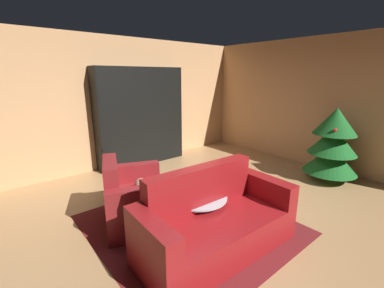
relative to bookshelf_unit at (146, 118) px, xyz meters
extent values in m
plane|color=tan|center=(2.48, -0.52, -1.01)|extent=(7.56, 7.56, 0.00)
cube|color=tan|center=(2.48, 2.66, 0.33)|extent=(5.52, 0.06, 2.70)
cube|color=tan|center=(-0.25, -0.52, 0.33)|extent=(0.06, 6.42, 2.70)
cube|color=maroon|center=(2.62, -0.92, -1.01)|extent=(2.46, 2.32, 0.01)
cube|color=black|center=(0.15, -0.13, 0.03)|extent=(0.03, 1.97, 2.09)
cube|color=black|center=(-0.02, 0.85, 0.03)|extent=(0.36, 0.02, 2.09)
cube|color=black|center=(-0.02, -1.10, 0.03)|extent=(0.36, 0.02, 2.09)
cube|color=black|center=(-0.02, -0.13, -1.00)|extent=(0.34, 1.92, 0.03)
cube|color=black|center=(-0.02, -0.13, -0.59)|extent=(0.34, 1.92, 0.03)
cube|color=black|center=(-0.02, -0.13, -0.17)|extent=(0.34, 1.92, 0.02)
cube|color=black|center=(-0.02, -0.13, 0.24)|extent=(0.34, 1.92, 0.02)
cube|color=black|center=(-0.02, -0.13, 0.65)|extent=(0.34, 1.92, 0.02)
cube|color=black|center=(-0.02, -0.13, 1.07)|extent=(0.34, 1.92, 0.03)
cube|color=black|center=(-0.15, -0.13, -0.24)|extent=(0.05, 1.06, 0.66)
cube|color=black|center=(-0.13, -0.13, -0.24)|extent=(0.03, 1.09, 0.69)
cube|color=gold|center=(-0.06, 0.81, -0.88)|extent=(0.26, 0.03, 0.21)
cube|color=#7F488F|center=(-0.10, 0.76, -0.82)|extent=(0.18, 0.05, 0.35)
cube|color=#433025|center=(-0.08, 0.71, -0.81)|extent=(0.22, 0.03, 0.35)
cube|color=#257048|center=(-0.07, 0.67, -0.85)|extent=(0.24, 0.04, 0.27)
cube|color=#ACA390|center=(-0.08, 0.62, -0.88)|extent=(0.22, 0.05, 0.22)
cube|color=tan|center=(-0.07, 0.57, -0.87)|extent=(0.25, 0.04, 0.24)
cube|color=#358933|center=(-0.06, 0.51, -0.84)|extent=(0.26, 0.04, 0.30)
cube|color=#804B8D|center=(-0.10, 0.46, -0.82)|extent=(0.19, 0.04, 0.33)
cube|color=gold|center=(-0.10, 0.42, -0.87)|extent=(0.18, 0.03, 0.23)
cube|color=navy|center=(-0.07, 0.79, 0.38)|extent=(0.24, 0.03, 0.25)
cube|color=purple|center=(-0.09, 0.74, 0.38)|extent=(0.19, 0.04, 0.25)
cube|color=#106998|center=(-0.08, 0.68, 0.40)|extent=(0.21, 0.05, 0.30)
cube|color=#165595|center=(-0.07, 0.63, 0.42)|extent=(0.24, 0.04, 0.34)
cube|color=#A79C86|center=(-0.09, 0.59, 0.37)|extent=(0.19, 0.03, 0.23)
cube|color=purple|center=(-0.10, 0.55, 0.38)|extent=(0.18, 0.04, 0.26)
cube|color=tan|center=(-0.08, 0.50, 0.43)|extent=(0.23, 0.04, 0.35)
cube|color=orange|center=(-0.06, 0.45, 0.36)|extent=(0.26, 0.04, 0.22)
cube|color=#12737D|center=(-0.09, 0.40, 0.39)|extent=(0.19, 0.03, 0.27)
cube|color=#1F6796|center=(-0.10, 0.77, 0.82)|extent=(0.19, 0.04, 0.32)
cube|color=#B7B29B|center=(-0.11, 0.72, 0.84)|extent=(0.17, 0.05, 0.35)
cube|color=#BFA991|center=(-0.10, 0.67, 0.81)|extent=(0.19, 0.03, 0.29)
cube|color=#553320|center=(-0.10, 0.63, 0.78)|extent=(0.19, 0.04, 0.24)
cube|color=#0C727E|center=(-0.10, 0.59, 0.84)|extent=(0.17, 0.03, 0.34)
cube|color=#308A3F|center=(-0.11, 0.54, 0.79)|extent=(0.17, 0.05, 0.26)
cube|color=#246B8F|center=(-0.06, 0.50, 0.82)|extent=(0.26, 0.03, 0.31)
cube|color=#23863C|center=(-0.08, 0.46, 0.80)|extent=(0.21, 0.04, 0.27)
cube|color=red|center=(-0.06, 0.42, 0.81)|extent=(0.26, 0.03, 0.29)
cube|color=maroon|center=(2.10, -1.40, -0.81)|extent=(0.94, 0.98, 0.41)
cube|color=maroon|center=(1.98, -1.68, -0.37)|extent=(0.71, 0.42, 0.48)
cube|color=maroon|center=(2.49, -1.55, -0.68)|extent=(0.43, 0.78, 0.67)
cube|color=maroon|center=(1.70, -1.24, -0.68)|extent=(0.43, 0.78, 0.67)
ellipsoid|color=gray|center=(2.09, -1.31, -0.52)|extent=(0.33, 0.27, 0.18)
sphere|color=gray|center=(2.18, -1.21, -0.46)|extent=(0.13, 0.13, 0.13)
cube|color=maroon|center=(3.22, -0.99, -0.82)|extent=(0.85, 1.49, 0.39)
cube|color=maroon|center=(2.91, -0.98, -0.36)|extent=(0.23, 1.46, 0.52)
cube|color=maroon|center=(3.19, -1.81, -0.68)|extent=(0.80, 0.22, 0.68)
cube|color=maroon|center=(3.26, -0.17, -0.68)|extent=(0.80, 0.22, 0.68)
cylinder|color=black|center=(2.97, -0.89, -0.79)|extent=(0.04, 0.04, 0.45)
cylinder|color=black|center=(2.66, -0.73, -0.79)|extent=(0.04, 0.04, 0.45)
cylinder|color=black|center=(2.68, -1.07, -0.79)|extent=(0.04, 0.04, 0.45)
cylinder|color=silver|center=(2.77, -0.90, -0.56)|extent=(0.72, 0.72, 0.02)
cube|color=gray|center=(2.73, -0.87, -0.54)|extent=(0.21, 0.12, 0.02)
cube|color=#487349|center=(2.72, -0.87, -0.52)|extent=(0.19, 0.15, 0.02)
cube|color=#2C5081|center=(2.72, -0.87, -0.49)|extent=(0.19, 0.19, 0.03)
cylinder|color=maroon|center=(2.68, -0.72, -0.45)|extent=(0.06, 0.06, 0.20)
cylinder|color=maroon|center=(2.68, -0.72, -0.31)|extent=(0.02, 0.02, 0.07)
cylinder|color=brown|center=(3.12, 2.08, -0.93)|extent=(0.08, 0.08, 0.16)
cone|color=#175A21|center=(3.12, 2.08, -0.61)|extent=(0.94, 0.94, 0.48)
cone|color=#175A21|center=(3.12, 2.08, -0.25)|extent=(0.84, 0.84, 0.48)
cone|color=#175A21|center=(3.12, 2.08, 0.11)|extent=(0.74, 0.74, 0.48)
sphere|color=yellow|center=(2.83, 2.25, -0.21)|extent=(0.08, 0.08, 0.08)
sphere|color=yellow|center=(2.90, 2.40, -0.59)|extent=(0.08, 0.08, 0.08)
sphere|color=red|center=(3.23, 1.80, 0.01)|extent=(0.06, 0.06, 0.06)
sphere|color=yellow|center=(2.97, 2.34, -0.02)|extent=(0.05, 0.05, 0.05)
sphere|color=yellow|center=(3.08, 2.38, 0.04)|extent=(0.05, 0.05, 0.05)
camera|label=1|loc=(4.98, -2.83, 0.90)|focal=24.13mm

